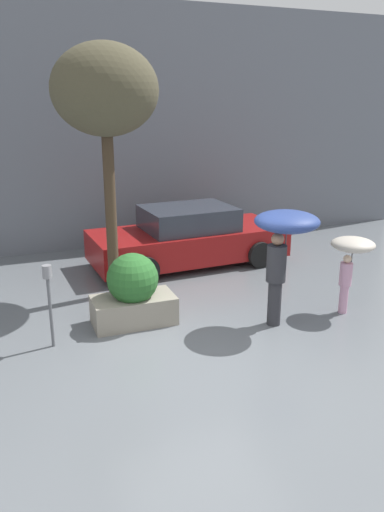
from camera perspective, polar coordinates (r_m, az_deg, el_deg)
ground_plane at (r=7.61m, az=0.81°, el=-11.34°), size 40.00×40.00×0.00m
building_facade at (r=12.97m, az=-10.06°, el=14.12°), size 18.00×0.30×6.00m
planter_box at (r=8.49m, az=-6.75°, el=-4.13°), size 1.39×0.87×1.24m
person_adult at (r=8.24m, az=10.51°, el=2.45°), size 1.06×1.06×1.96m
person_child at (r=9.14m, az=17.76°, el=0.43°), size 0.76×0.76×1.39m
parked_car_near at (r=11.57m, az=-0.44°, el=2.08°), size 4.56×2.24×1.35m
street_tree at (r=9.32m, az=-9.91°, el=17.88°), size 1.90×1.90×4.65m
parking_meter at (r=7.80m, az=-16.08°, el=-3.66°), size 0.14×0.14×1.32m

